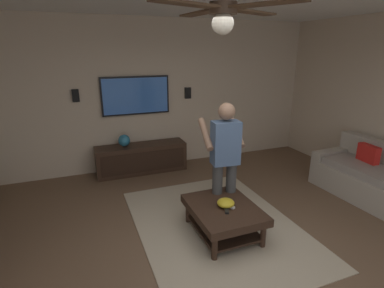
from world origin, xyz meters
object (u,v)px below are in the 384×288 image
(remote_white, at_px, (229,206))
(vase_round, at_px, (124,141))
(remote_black, at_px, (227,210))
(bowl, at_px, (226,203))
(ceiling_fan, at_px, (224,13))
(media_console, at_px, (142,158))
(couch, at_px, (378,181))
(wall_speaker_left, at_px, (188,93))
(coffee_table, at_px, (223,213))
(person_standing, at_px, (225,155))
(wall_speaker_right, at_px, (76,96))
(tv, at_px, (136,96))

(remote_white, relative_size, vase_round, 0.68)
(remote_black, xyz_separation_m, vase_round, (2.59, 0.80, 0.25))
(bowl, height_order, ceiling_fan, ceiling_fan)
(vase_round, bearing_deg, media_console, -94.94)
(media_console, bearing_deg, couch, 52.13)
(couch, bearing_deg, wall_speaker_left, -53.87)
(couch, relative_size, vase_round, 8.76)
(couch, xyz_separation_m, remote_black, (-0.08, 2.69, 0.09))
(coffee_table, bearing_deg, media_console, 12.05)
(coffee_table, distance_m, remote_white, 0.14)
(person_standing, height_order, vase_round, person_standing)
(coffee_table, relative_size, bowl, 4.57)
(wall_speaker_right, bearing_deg, remote_black, -151.06)
(remote_black, bearing_deg, coffee_table, -166.81)
(coffee_table, bearing_deg, tv, 11.00)
(tv, height_order, bowl, tv)
(remote_black, height_order, vase_round, vase_round)
(coffee_table, distance_m, bowl, 0.16)
(tv, relative_size, person_standing, 0.78)
(media_console, bearing_deg, vase_round, -94.94)
(media_console, height_order, remote_black, media_console)
(remote_black, distance_m, wall_speaker_right, 3.40)
(bowl, relative_size, remote_black, 1.46)
(vase_round, bearing_deg, tv, -54.79)
(ceiling_fan, bearing_deg, bowl, -31.86)
(ceiling_fan, bearing_deg, remote_white, -34.35)
(couch, xyz_separation_m, media_console, (2.48, 3.19, -0.04))
(coffee_table, height_order, vase_round, vase_round)
(bowl, bearing_deg, media_console, 12.40)
(tv, bearing_deg, wall_speaker_left, 90.72)
(media_console, distance_m, remote_white, 2.55)
(vase_round, bearing_deg, person_standing, -154.32)
(person_standing, bearing_deg, remote_black, 163.18)
(media_console, xyz_separation_m, remote_black, (-2.56, -0.50, 0.14))
(wall_speaker_right, relative_size, ceiling_fan, 0.19)
(wall_speaker_right, xyz_separation_m, ceiling_fan, (-3.61, -1.04, 1.03))
(tv, xyz_separation_m, wall_speaker_right, (0.01, 1.06, 0.05))
(couch, relative_size, coffee_table, 1.93)
(bowl, relative_size, ceiling_fan, 0.19)
(wall_speaker_left, bearing_deg, person_standing, 171.46)
(couch, xyz_separation_m, person_standing, (0.41, 2.49, 0.61))
(tv, relative_size, wall_speaker_left, 5.82)
(tv, distance_m, remote_black, 3.03)
(wall_speaker_left, bearing_deg, bowl, 169.25)
(person_standing, relative_size, wall_speaker_right, 7.45)
(couch, relative_size, tv, 1.51)
(couch, xyz_separation_m, bowl, (0.03, 2.65, 0.13))
(coffee_table, relative_size, remote_black, 6.67)
(person_standing, height_order, remote_black, person_standing)
(person_standing, xyz_separation_m, ceiling_fan, (-1.28, 0.72, 1.60))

